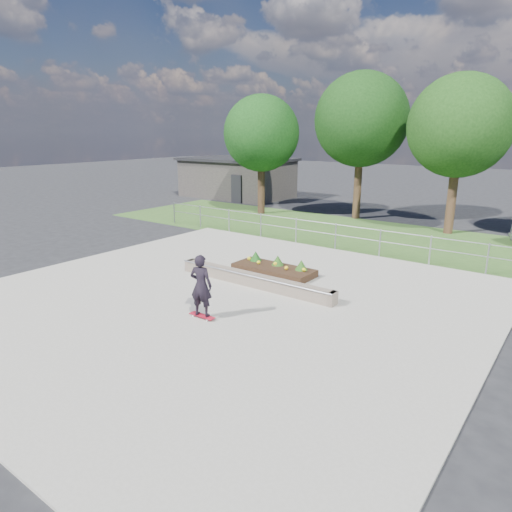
{
  "coord_description": "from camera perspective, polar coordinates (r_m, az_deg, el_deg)",
  "views": [
    {
      "loc": [
        8.74,
        -9.92,
        5.02
      ],
      "look_at": [
        0.2,
        1.5,
        1.1
      ],
      "focal_mm": 32.0,
      "sensor_mm": 36.0,
      "label": 1
    }
  ],
  "objects": [
    {
      "name": "planter_bed",
      "position": [
        16.46,
        2.32,
        -1.51
      ],
      "size": [
        3.0,
        1.2,
        0.61
      ],
      "color": "black",
      "rests_on": "concrete_slab"
    },
    {
      "name": "skateboarder",
      "position": [
        12.38,
        -6.89,
        -3.72
      ],
      "size": [
        0.8,
        0.57,
        1.8
      ],
      "color": "white",
      "rests_on": "concrete_slab"
    },
    {
      "name": "building",
      "position": [
        36.17,
        -2.39,
        9.8
      ],
      "size": [
        8.4,
        5.4,
        3.0
      ],
      "color": "#2D2A28",
      "rests_on": "ground"
    },
    {
      "name": "fence",
      "position": [
        19.94,
        9.93,
        2.84
      ],
      "size": [
        20.06,
        0.06,
        1.2
      ],
      "color": "gray",
      "rests_on": "ground"
    },
    {
      "name": "ground",
      "position": [
        14.14,
        -4.31,
        -5.47
      ],
      "size": [
        120.0,
        120.0,
        0.0
      ],
      "primitive_type": "plane",
      "color": "black",
      "rests_on": "ground"
    },
    {
      "name": "tree_mid_right",
      "position": [
        24.6,
        24.13,
        14.58
      ],
      "size": [
        4.9,
        4.9,
        7.7
      ],
      "color": "#372216",
      "rests_on": "ground"
    },
    {
      "name": "tree_mid_left",
      "position": [
        27.34,
        13.05,
        16.23
      ],
      "size": [
        5.25,
        5.25,
        8.25
      ],
      "color": "#322014",
      "rests_on": "ground"
    },
    {
      "name": "concrete_slab",
      "position": [
        14.13,
        -4.32,
        -5.35
      ],
      "size": [
        15.0,
        15.0,
        0.06
      ],
      "primitive_type": "cube",
      "color": "gray",
      "rests_on": "ground"
    },
    {
      "name": "grind_ledge",
      "position": [
        15.07,
        -0.32,
        -3.02
      ],
      "size": [
        6.0,
        0.44,
        0.43
      ],
      "color": "brown",
      "rests_on": "concrete_slab"
    },
    {
      "name": "grass_verge",
      "position": [
        23.22,
        13.8,
        2.46
      ],
      "size": [
        30.0,
        8.0,
        0.02
      ],
      "primitive_type": "cube",
      "color": "#2D4D1E",
      "rests_on": "ground"
    },
    {
      "name": "tree_far_left",
      "position": [
        28.38,
        0.68,
        15.04
      ],
      "size": [
        4.55,
        4.55,
        7.15
      ],
      "color": "black",
      "rests_on": "ground"
    }
  ]
}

